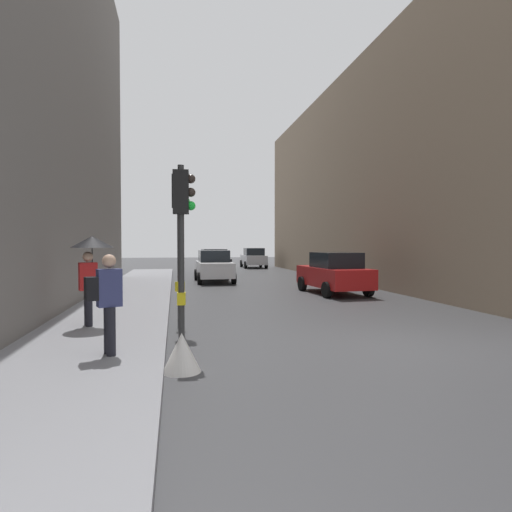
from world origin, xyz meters
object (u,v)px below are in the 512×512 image
(traffic_light_near_left, at_px, (182,224))
(pedestrian_with_umbrella, at_px, (91,255))
(warning_sign_triangle, at_px, (182,352))
(traffic_light_near_right, at_px, (180,220))
(car_dark_suv, at_px, (214,262))
(car_red_sedan, at_px, (334,273))
(pedestrian_with_grey_backpack, at_px, (107,298))
(car_silver_hatchback, at_px, (254,258))
(car_white_compact, at_px, (214,266))

(traffic_light_near_left, bearing_deg, pedestrian_with_umbrella, 132.05)
(pedestrian_with_umbrella, xyz_separation_m, warning_sign_triangle, (2.07, -3.64, -1.52))
(traffic_light_near_right, xyz_separation_m, car_dark_suv, (2.57, 19.01, -1.84))
(car_dark_suv, xyz_separation_m, car_red_sedan, (3.94, -12.63, 0.00))
(traffic_light_near_left, distance_m, pedestrian_with_grey_backpack, 1.97)
(traffic_light_near_left, distance_m, warning_sign_triangle, 2.54)
(traffic_light_near_left, xyz_separation_m, car_silver_hatchback, (6.77, 28.99, -1.63))
(traffic_light_near_right, relative_size, pedestrian_with_grey_backpack, 2.23)
(traffic_light_near_right, xyz_separation_m, traffic_light_near_left, (0.00, -2.38, -0.21))
(traffic_light_near_right, xyz_separation_m, pedestrian_with_umbrella, (-2.11, -0.04, -0.88))
(car_dark_suv, distance_m, car_red_sedan, 13.23)
(traffic_light_near_left, height_order, car_white_compact, traffic_light_near_left)
(car_dark_suv, xyz_separation_m, car_white_compact, (-0.56, -6.00, 0.00))
(pedestrian_with_umbrella, relative_size, warning_sign_triangle, 3.29)
(car_dark_suv, relative_size, car_white_compact, 1.01)
(car_silver_hatchback, height_order, pedestrian_with_umbrella, pedestrian_with_umbrella)
(warning_sign_triangle, bearing_deg, pedestrian_with_umbrella, 119.62)
(pedestrian_with_grey_backpack, distance_m, warning_sign_triangle, 1.70)
(traffic_light_near_right, xyz_separation_m, car_white_compact, (2.01, 13.01, -1.84))
(car_silver_hatchback, distance_m, car_white_compact, 14.41)
(pedestrian_with_grey_backpack, bearing_deg, traffic_light_near_right, 65.87)
(car_silver_hatchback, height_order, warning_sign_triangle, car_silver_hatchback)
(traffic_light_near_right, xyz_separation_m, car_silver_hatchback, (6.77, 26.61, -1.84))
(car_silver_hatchback, height_order, pedestrian_with_grey_backpack, pedestrian_with_grey_backpack)
(car_white_compact, xyz_separation_m, pedestrian_with_umbrella, (-4.12, -13.05, 0.96))
(car_white_compact, bearing_deg, traffic_light_near_left, -97.43)
(car_silver_hatchback, relative_size, warning_sign_triangle, 6.52)
(traffic_light_near_left, xyz_separation_m, car_white_compact, (2.01, 15.39, -1.63))
(car_dark_suv, height_order, car_white_compact, same)
(car_silver_hatchback, bearing_deg, pedestrian_with_grey_backpack, -105.31)
(car_silver_hatchback, height_order, car_white_compact, same)
(car_white_compact, bearing_deg, pedestrian_with_umbrella, -107.53)
(car_silver_hatchback, xyz_separation_m, pedestrian_with_umbrella, (-8.88, -26.65, 0.96))
(pedestrian_with_umbrella, relative_size, pedestrian_with_grey_backpack, 1.21)
(traffic_light_near_right, height_order, car_red_sedan, traffic_light_near_right)
(traffic_light_near_right, bearing_deg, car_dark_suv, 82.30)
(warning_sign_triangle, bearing_deg, traffic_light_near_left, 88.15)
(car_red_sedan, relative_size, pedestrian_with_grey_backpack, 2.44)
(car_silver_hatchback, distance_m, pedestrian_with_grey_backpack, 30.65)
(traffic_light_near_right, distance_m, car_white_compact, 13.29)
(pedestrian_with_umbrella, xyz_separation_m, pedestrian_with_grey_backpack, (0.79, -2.91, -0.68))
(car_red_sedan, distance_m, warning_sign_triangle, 12.01)
(car_white_compact, height_order, warning_sign_triangle, car_white_compact)
(car_red_sedan, xyz_separation_m, pedestrian_with_grey_backpack, (-7.82, -9.32, 0.29))
(traffic_light_near_right, relative_size, pedestrian_with_umbrella, 1.84)
(traffic_light_near_left, height_order, car_dark_suv, traffic_light_near_left)
(car_dark_suv, bearing_deg, pedestrian_with_grey_backpack, -100.04)
(car_dark_suv, bearing_deg, car_silver_hatchback, 61.09)
(car_silver_hatchback, xyz_separation_m, warning_sign_triangle, (-6.81, -30.29, -0.55))
(car_red_sedan, bearing_deg, pedestrian_with_grey_backpack, -130.00)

